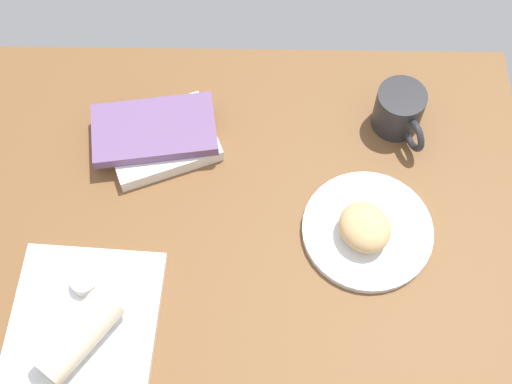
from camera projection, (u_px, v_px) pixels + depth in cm
name	position (u px, v px, depth cm)	size (l,w,h in cm)	color
dining_table	(214.00, 266.00, 119.46)	(110.00, 90.00, 4.00)	brown
round_plate	(367.00, 230.00, 119.62)	(22.15, 22.15, 1.40)	white
scone_pastry	(365.00, 227.00, 116.07)	(9.31, 8.26, 5.53)	tan
square_plate	(85.00, 317.00, 112.40)	(23.18, 23.18, 1.60)	white
sauce_cup	(85.00, 281.00, 112.99)	(4.44, 4.44, 2.42)	silver
breakfast_wrap	(78.00, 336.00, 107.06)	(6.08, 6.08, 14.38)	beige
book_stack	(158.00, 136.00, 126.45)	(24.11, 20.01, 4.87)	silver
coffee_mug	(400.00, 111.00, 126.61)	(8.78, 12.93, 8.60)	#262628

